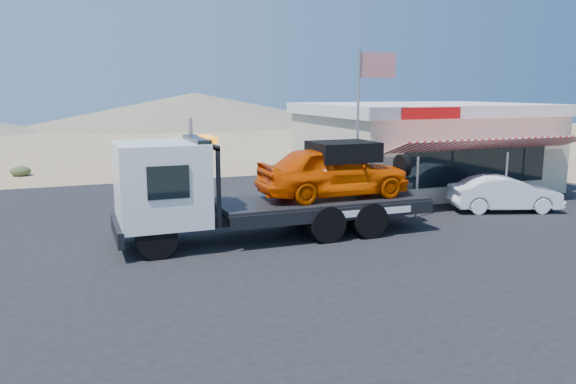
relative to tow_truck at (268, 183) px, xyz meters
name	(u,v)px	position (x,y,z in m)	size (l,w,h in m)	color
ground	(278,263)	(-0.63, -2.64, -1.73)	(120.00, 120.00, 0.00)	#8D7150
asphalt_lot	(304,230)	(1.37, 0.36, -1.72)	(32.00, 24.00, 0.02)	black
tow_truck	(268,183)	(0.00, 0.00, 0.00)	(9.60, 2.85, 3.21)	black
white_sedan	(505,194)	(9.60, 0.37, -1.04)	(1.42, 4.06, 1.34)	silver
jerky_store	(421,145)	(9.87, 6.33, 0.27)	(10.40, 9.97, 3.90)	beige
flagpole	(364,112)	(4.30, 1.86, 2.04)	(1.55, 0.10, 6.00)	#99999E
distant_hills	(23,114)	(-10.41, 52.50, 0.16)	(126.00, 48.00, 4.20)	#726B59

